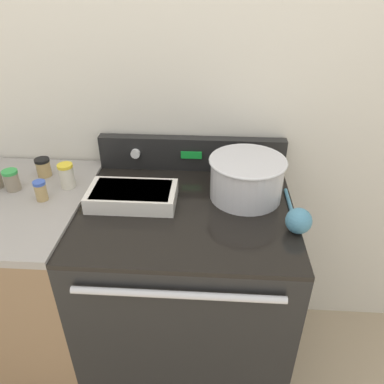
{
  "coord_description": "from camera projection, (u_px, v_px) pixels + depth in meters",
  "views": [
    {
      "loc": [
        0.1,
        -0.82,
        1.7
      ],
      "look_at": [
        0.02,
        0.36,
        0.97
      ],
      "focal_mm": 35.0,
      "sensor_mm": 36.0,
      "label": 1
    }
  ],
  "objects": [
    {
      "name": "spice_jar_blue_cap",
      "position": [
        41.0,
        191.0,
        1.41
      ],
      "size": [
        0.05,
        0.05,
        0.08
      ],
      "color": "tan",
      "rests_on": "side_counter"
    },
    {
      "name": "ladle",
      "position": [
        298.0,
        220.0,
        1.27
      ],
      "size": [
        0.09,
        0.31,
        0.09
      ],
      "color": "teal",
      "rests_on": "stove_range"
    },
    {
      "name": "stove_range",
      "position": [
        187.0,
        294.0,
        1.64
      ],
      "size": [
        0.81,
        0.71,
        0.91
      ],
      "color": "black",
      "rests_on": "ground_plane"
    },
    {
      "name": "mixing_bowl",
      "position": [
        247.0,
        176.0,
        1.42
      ],
      "size": [
        0.29,
        0.29,
        0.16
      ],
      "color": "silver",
      "rests_on": "stove_range"
    },
    {
      "name": "casserole_dish",
      "position": [
        132.0,
        195.0,
        1.42
      ],
      "size": [
        0.33,
        0.18,
        0.06
      ],
      "color": "silver",
      "rests_on": "stove_range"
    },
    {
      "name": "spice_jar_yellow_cap",
      "position": [
        67.0,
        176.0,
        1.49
      ],
      "size": [
        0.06,
        0.06,
        0.1
      ],
      "color": "beige",
      "rests_on": "side_counter"
    },
    {
      "name": "spice_jar_green_cap",
      "position": [
        12.0,
        180.0,
        1.47
      ],
      "size": [
        0.06,
        0.06,
        0.08
      ],
      "color": "gray",
      "rests_on": "side_counter"
    },
    {
      "name": "kitchen_wall",
      "position": [
        193.0,
        89.0,
        1.55
      ],
      "size": [
        8.0,
        0.05,
        2.5
      ],
      "color": "silver",
      "rests_on": "ground_plane"
    },
    {
      "name": "spice_jar_black_cap",
      "position": [
        43.0,
        167.0,
        1.57
      ],
      "size": [
        0.06,
        0.06,
        0.08
      ],
      "color": "tan",
      "rests_on": "side_counter"
    },
    {
      "name": "control_panel",
      "position": [
        192.0,
        153.0,
        1.63
      ],
      "size": [
        0.81,
        0.07,
        0.15
      ],
      "color": "black",
      "rests_on": "stove_range"
    },
    {
      "name": "side_counter",
      "position": [
        27.0,
        285.0,
        1.68
      ],
      "size": [
        0.64,
        0.68,
        0.92
      ],
      "color": "#896B4C",
      "rests_on": "ground_plane"
    }
  ]
}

